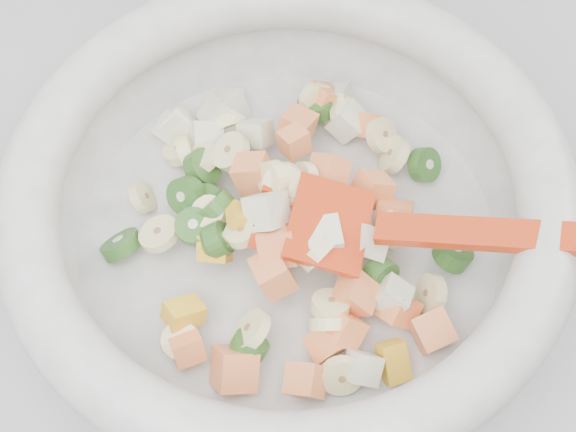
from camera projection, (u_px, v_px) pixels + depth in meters
name	position (u px, v px, depth m)	size (l,w,h in m)	color
counter	(336.00, 367.00, 1.03)	(2.00, 0.60, 0.90)	gray
mixing_bowl	(289.00, 210.00, 0.56)	(0.37, 0.36, 0.11)	silver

